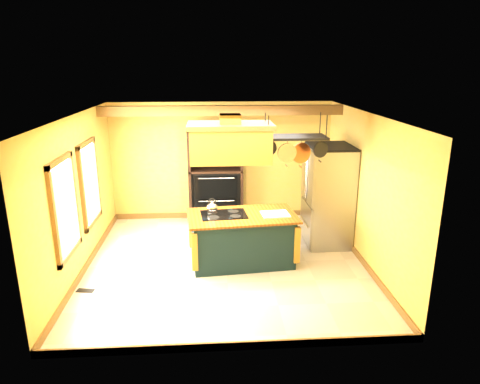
{
  "coord_description": "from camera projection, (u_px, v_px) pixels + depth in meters",
  "views": [
    {
      "loc": [
        -0.22,
        -7.13,
        3.51
      ],
      "look_at": [
        0.28,
        0.3,
        1.27
      ],
      "focal_mm": 32.0,
      "sensor_mm": 36.0,
      "label": 1
    }
  ],
  "objects": [
    {
      "name": "window_near",
      "position": [
        65.0,
        208.0,
        6.51
      ],
      "size": [
        0.06,
        1.06,
        1.56
      ],
      "color": "olive",
      "rests_on": "wall_left"
    },
    {
      "name": "window_far",
      "position": [
        90.0,
        183.0,
        7.84
      ],
      "size": [
        0.06,
        1.06,
        1.56
      ],
      "color": "olive",
      "rests_on": "wall_left"
    },
    {
      "name": "wall_left",
      "position": [
        79.0,
        196.0,
        7.28
      ],
      "size": [
        0.02,
        5.0,
        2.7
      ],
      "primitive_type": "cube",
      "color": "gold",
      "rests_on": "floor"
    },
    {
      "name": "ceiling",
      "position": [
        224.0,
        115.0,
        7.05
      ],
      "size": [
        5.0,
        5.0,
        0.0
      ],
      "primitive_type": "plane",
      "rotation": [
        3.14,
        0.0,
        0.0
      ],
      "color": "white",
      "rests_on": "wall_back"
    },
    {
      "name": "refrigerator",
      "position": [
        327.0,
        197.0,
        8.49
      ],
      "size": [
        0.85,
        1.0,
        1.96
      ],
      "color": "#93969B",
      "rests_on": "floor"
    },
    {
      "name": "floor",
      "position": [
        226.0,
        263.0,
        7.83
      ],
      "size": [
        5.0,
        5.0,
        0.0
      ],
      "primitive_type": "plane",
      "color": "beige",
      "rests_on": "ground"
    },
    {
      "name": "kitchen_island",
      "position": [
        242.0,
        238.0,
        7.76
      ],
      "size": [
        2.02,
        1.25,
        1.11
      ],
      "rotation": [
        0.0,
        0.0,
        0.1
      ],
      "color": "#13282D",
      "rests_on": "floor"
    },
    {
      "name": "wall_front",
      "position": [
        232.0,
        254.0,
        5.06
      ],
      "size": [
        5.0,
        0.02,
        2.7
      ],
      "primitive_type": "cube",
      "color": "gold",
      "rests_on": "floor"
    },
    {
      "name": "hutch",
      "position": [
        216.0,
        185.0,
        9.75
      ],
      "size": [
        1.22,
        0.55,
        2.15
      ],
      "color": "black",
      "rests_on": "floor"
    },
    {
      "name": "ceiling_beam",
      "position": [
        222.0,
        111.0,
        8.71
      ],
      "size": [
        5.0,
        0.15,
        0.2
      ],
      "primitive_type": "cube",
      "color": "olive",
      "rests_on": "ceiling"
    },
    {
      "name": "wall_back",
      "position": [
        222.0,
        161.0,
        9.83
      ],
      "size": [
        5.0,
        0.02,
        2.7
      ],
      "primitive_type": "cube",
      "color": "gold",
      "rests_on": "floor"
    },
    {
      "name": "range_hood",
      "position": [
        230.0,
        141.0,
        7.23
      ],
      "size": [
        1.44,
        0.81,
        0.8
      ],
      "color": "#A96B2A",
      "rests_on": "ceiling"
    },
    {
      "name": "pot_rack",
      "position": [
        295.0,
        142.0,
        7.31
      ],
      "size": [
        1.14,
        0.54,
        0.88
      ],
      "color": "black",
      "rests_on": "ceiling"
    },
    {
      "name": "floor_register",
      "position": [
        85.0,
        291.0,
        6.88
      ],
      "size": [
        0.3,
        0.17,
        0.01
      ],
      "primitive_type": "cube",
      "rotation": [
        0.0,
        0.0,
        -0.17
      ],
      "color": "black",
      "rests_on": "floor"
    },
    {
      "name": "wall_right",
      "position": [
        365.0,
        190.0,
        7.6
      ],
      "size": [
        0.02,
        5.0,
        2.7
      ],
      "primitive_type": "cube",
      "color": "gold",
      "rests_on": "floor"
    }
  ]
}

